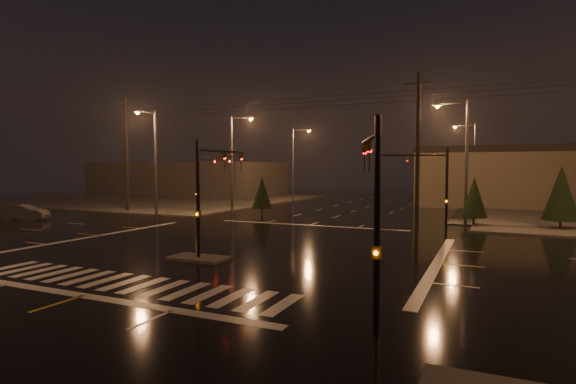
# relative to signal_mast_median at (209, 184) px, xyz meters

# --- Properties ---
(ground) EXTENTS (140.00, 140.00, 0.00)m
(ground) POSITION_rel_signal_mast_median_xyz_m (-0.00, 3.07, -3.75)
(ground) COLOR black
(ground) RESTS_ON ground
(sidewalk_nw) EXTENTS (36.00, 36.00, 0.12)m
(sidewalk_nw) POSITION_rel_signal_mast_median_xyz_m (-30.00, 33.07, -3.69)
(sidewalk_nw) COLOR #43413C
(sidewalk_nw) RESTS_ON ground
(median_island) EXTENTS (3.00, 1.60, 0.15)m
(median_island) POSITION_rel_signal_mast_median_xyz_m (-0.00, -0.93, -3.68)
(median_island) COLOR #43413C
(median_island) RESTS_ON ground
(crosswalk) EXTENTS (15.00, 2.60, 0.01)m
(crosswalk) POSITION_rel_signal_mast_median_xyz_m (-0.00, -5.93, -3.75)
(crosswalk) COLOR beige
(crosswalk) RESTS_ON ground
(stop_bar_near) EXTENTS (16.00, 0.50, 0.01)m
(stop_bar_near) POSITION_rel_signal_mast_median_xyz_m (-0.00, -7.93, -3.75)
(stop_bar_near) COLOR beige
(stop_bar_near) RESTS_ON ground
(stop_bar_far) EXTENTS (16.00, 0.50, 0.01)m
(stop_bar_far) POSITION_rel_signal_mast_median_xyz_m (-0.00, 14.07, -3.75)
(stop_bar_far) COLOR beige
(stop_bar_far) RESTS_ON ground
(commercial_block) EXTENTS (30.00, 18.00, 5.60)m
(commercial_block) POSITION_rel_signal_mast_median_xyz_m (-35.00, 45.07, -0.95)
(commercial_block) COLOR #423C3A
(commercial_block) RESTS_ON ground
(signal_mast_median) EXTENTS (0.25, 4.59, 6.00)m
(signal_mast_median) POSITION_rel_signal_mast_median_xyz_m (0.00, 0.00, 0.00)
(signal_mast_median) COLOR black
(signal_mast_median) RESTS_ON ground
(signal_mast_ne) EXTENTS (4.84, 1.86, 6.00)m
(signal_mast_ne) POSITION_rel_signal_mast_median_xyz_m (9.50, 13.21, 0.04)
(signal_mast_ne) COLOR black
(signal_mast_ne) RESTS_ON ground
(signal_mast_nw) EXTENTS (4.84, 1.86, 6.00)m
(signal_mast_nw) POSITION_rel_signal_mast_median_xyz_m (-9.50, 13.21, 0.04)
(signal_mast_nw) COLOR black
(signal_mast_nw) RESTS_ON ground
(signal_mast_se) EXTENTS (1.55, 3.87, 6.00)m
(signal_mast_se) POSITION_rel_signal_mast_median_xyz_m (10.23, -6.68, -0.04)
(signal_mast_se) COLOR black
(signal_mast_se) RESTS_ON ground
(streetlight_1) EXTENTS (2.77, 0.32, 10.00)m
(streetlight_1) POSITION_rel_signal_mast_median_xyz_m (-11.18, 21.07, 2.05)
(streetlight_1) COLOR #38383A
(streetlight_1) RESTS_ON ground
(streetlight_2) EXTENTS (2.77, 0.32, 10.00)m
(streetlight_2) POSITION_rel_signal_mast_median_xyz_m (-11.18, 37.07, 2.05)
(streetlight_2) COLOR #38383A
(streetlight_2) RESTS_ON ground
(streetlight_3) EXTENTS (2.77, 0.32, 10.00)m
(streetlight_3) POSITION_rel_signal_mast_median_xyz_m (11.18, 19.07, 2.05)
(streetlight_3) COLOR #38383A
(streetlight_3) RESTS_ON ground
(streetlight_4) EXTENTS (2.77, 0.32, 10.00)m
(streetlight_4) POSITION_rel_signal_mast_median_xyz_m (11.18, 39.07, 2.05)
(streetlight_4) COLOR #38383A
(streetlight_4) RESTS_ON ground
(streetlight_5) EXTENTS (0.32, 2.77, 10.00)m
(streetlight_5) POSITION_rel_signal_mast_median_xyz_m (-16.00, 14.26, 2.05)
(streetlight_5) COLOR #38383A
(streetlight_5) RESTS_ON ground
(utility_pole_0) EXTENTS (2.20, 0.32, 12.00)m
(utility_pole_0) POSITION_rel_signal_mast_median_xyz_m (-22.00, 17.07, 2.38)
(utility_pole_0) COLOR black
(utility_pole_0) RESTS_ON ground
(utility_pole_1) EXTENTS (2.20, 0.32, 12.00)m
(utility_pole_1) POSITION_rel_signal_mast_median_xyz_m (8.00, 17.07, 2.38)
(utility_pole_1) COLOR black
(utility_pole_1) RESTS_ON ground
(conifer_0) EXTENTS (2.03, 2.03, 3.87)m
(conifer_0) POSITION_rel_signal_mast_median_xyz_m (12.12, 18.90, -1.47)
(conifer_0) COLOR black
(conifer_0) RESTS_ON ground
(conifer_1) EXTENTS (2.62, 2.62, 4.79)m
(conifer_1) POSITION_rel_signal_mast_median_xyz_m (18.10, 19.43, -1.01)
(conifer_1) COLOR black
(conifer_1) RESTS_ON ground
(conifer_3) EXTENTS (1.99, 1.99, 3.80)m
(conifer_3) POSITION_rel_signal_mast_median_xyz_m (-6.98, 19.26, -1.50)
(conifer_3) COLOR black
(conifer_3) RESTS_ON ground
(car_crossing) EXTENTS (4.38, 3.01, 1.37)m
(car_crossing) POSITION_rel_signal_mast_median_xyz_m (-24.65, 7.20, -3.07)
(car_crossing) COLOR #525359
(car_crossing) RESTS_ON ground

